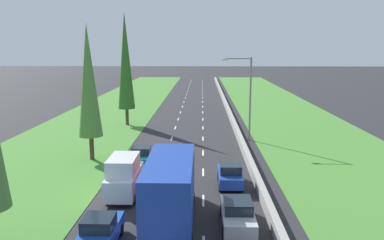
# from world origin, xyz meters

# --- Properties ---
(ground_plane) EXTENTS (300.00, 300.00, 0.00)m
(ground_plane) POSITION_xyz_m (0.00, 60.00, 0.00)
(ground_plane) COLOR #28282B
(ground_plane) RESTS_ON ground
(grass_verge_left) EXTENTS (14.00, 140.00, 0.04)m
(grass_verge_left) POSITION_xyz_m (-12.65, 60.00, 0.02)
(grass_verge_left) COLOR #478433
(grass_verge_left) RESTS_ON ground
(grass_verge_right) EXTENTS (14.00, 140.00, 0.04)m
(grass_verge_right) POSITION_xyz_m (14.35, 60.00, 0.02)
(grass_verge_right) COLOR #478433
(grass_verge_right) RESTS_ON ground
(median_barrier) EXTENTS (0.44, 120.00, 0.85)m
(median_barrier) POSITION_xyz_m (5.70, 60.00, 0.42)
(median_barrier) COLOR #9E9B93
(median_barrier) RESTS_ON ground
(lane_markings) EXTENTS (3.64, 116.00, 0.01)m
(lane_markings) POSITION_xyz_m (0.00, 60.00, 0.01)
(lane_markings) COLOR white
(lane_markings) RESTS_ON ground
(blue_box_truck_centre_lane) EXTENTS (2.46, 9.40, 4.18)m
(blue_box_truck_centre_lane) POSITION_xyz_m (-0.05, 17.11, 2.18)
(blue_box_truck_centre_lane) COLOR black
(blue_box_truck_centre_lane) RESTS_ON ground
(blue_hatchback_left_lane) EXTENTS (1.74, 3.90, 1.72)m
(blue_hatchback_left_lane) POSITION_xyz_m (-3.50, 14.72, 0.84)
(blue_hatchback_left_lane) COLOR #1E47B7
(blue_hatchback_left_lane) RESTS_ON ground
(white_van_left_lane) EXTENTS (1.96, 4.90, 2.82)m
(white_van_left_lane) POSITION_xyz_m (-3.64, 21.74, 1.40)
(white_van_left_lane) COLOR white
(white_van_left_lane) RESTS_ON ground
(teal_hatchback_left_lane) EXTENTS (1.74, 3.90, 1.72)m
(teal_hatchback_left_lane) POSITION_xyz_m (-3.50, 28.74, 0.84)
(teal_hatchback_left_lane) COLOR teal
(teal_hatchback_left_lane) RESTS_ON ground
(silver_sedan_right_lane) EXTENTS (1.82, 4.50, 1.64)m
(silver_sedan_right_lane) POSITION_xyz_m (3.66, 17.18, 0.81)
(silver_sedan_right_lane) COLOR silver
(silver_sedan_right_lane) RESTS_ON ground
(blue_hatchback_right_lane) EXTENTS (1.74, 3.90, 1.72)m
(blue_hatchback_right_lane) POSITION_xyz_m (3.71, 23.87, 0.84)
(blue_hatchback_right_lane) COLOR #1E47B7
(blue_hatchback_right_lane) RESTS_ON ground
(poplar_tree_second) EXTENTS (2.10, 2.10, 12.12)m
(poplar_tree_second) POSITION_xyz_m (-8.30, 30.42, 7.11)
(poplar_tree_second) COLOR #4C3823
(poplar_tree_second) RESTS_ON ground
(poplar_tree_third) EXTENTS (2.16, 2.16, 14.47)m
(poplar_tree_third) POSITION_xyz_m (-8.17, 46.67, 8.29)
(poplar_tree_third) COLOR #4C3823
(poplar_tree_third) RESTS_ON ground
(street_light_mast) EXTENTS (3.20, 0.28, 9.00)m
(street_light_mast) POSITION_xyz_m (6.47, 38.38, 5.23)
(street_light_mast) COLOR gray
(street_light_mast) RESTS_ON ground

